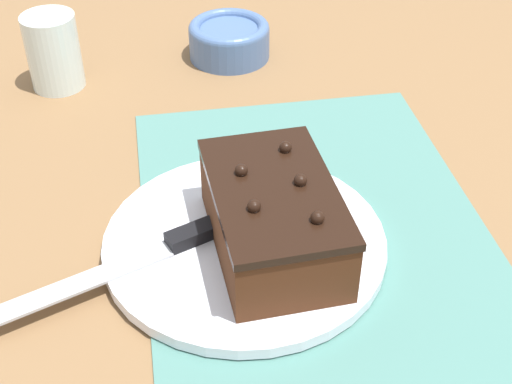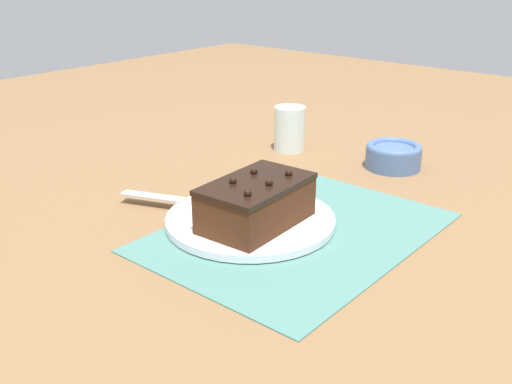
{
  "view_description": "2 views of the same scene",
  "coord_description": "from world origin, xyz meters",
  "px_view_note": "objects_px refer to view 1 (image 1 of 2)",
  "views": [
    {
      "loc": [
        0.53,
        -0.15,
        0.47
      ],
      "look_at": [
        0.0,
        -0.06,
        0.05
      ],
      "focal_mm": 50.0,
      "sensor_mm": 36.0,
      "label": 1
    },
    {
      "loc": [
        0.69,
        0.5,
        0.41
      ],
      "look_at": [
        0.02,
        -0.07,
        0.06
      ],
      "focal_mm": 42.0,
      "sensor_mm": 36.0,
      "label": 2
    }
  ],
  "objects_px": {
    "drinking_glass": "(53,52)",
    "small_bowl": "(229,39)",
    "cake_plate": "(245,243)",
    "serving_knife": "(166,246)",
    "chocolate_cake": "(274,217)"
  },
  "relations": [
    {
      "from": "drinking_glass",
      "to": "small_bowl",
      "type": "xyz_separation_m",
      "value": [
        -0.04,
        0.23,
        -0.02
      ]
    },
    {
      "from": "drinking_glass",
      "to": "cake_plate",
      "type": "bearing_deg",
      "value": 28.3
    },
    {
      "from": "serving_knife",
      "to": "small_bowl",
      "type": "bearing_deg",
      "value": -37.78
    },
    {
      "from": "cake_plate",
      "to": "serving_knife",
      "type": "height_order",
      "value": "serving_knife"
    },
    {
      "from": "cake_plate",
      "to": "chocolate_cake",
      "type": "bearing_deg",
      "value": 59.12
    },
    {
      "from": "small_bowl",
      "to": "cake_plate",
      "type": "bearing_deg",
      "value": -5.88
    },
    {
      "from": "small_bowl",
      "to": "serving_knife",
      "type": "bearing_deg",
      "value": -16.04
    },
    {
      "from": "serving_knife",
      "to": "small_bowl",
      "type": "relative_size",
      "value": 2.21
    },
    {
      "from": "cake_plate",
      "to": "chocolate_cake",
      "type": "distance_m",
      "value": 0.05
    },
    {
      "from": "chocolate_cake",
      "to": "small_bowl",
      "type": "bearing_deg",
      "value": 177.77
    },
    {
      "from": "chocolate_cake",
      "to": "drinking_glass",
      "type": "bearing_deg",
      "value": -149.71
    },
    {
      "from": "cake_plate",
      "to": "small_bowl",
      "type": "relative_size",
      "value": 2.43
    },
    {
      "from": "serving_knife",
      "to": "drinking_glass",
      "type": "relative_size",
      "value": 2.53
    },
    {
      "from": "drinking_glass",
      "to": "small_bowl",
      "type": "distance_m",
      "value": 0.24
    },
    {
      "from": "cake_plate",
      "to": "serving_knife",
      "type": "distance_m",
      "value": 0.08
    }
  ]
}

